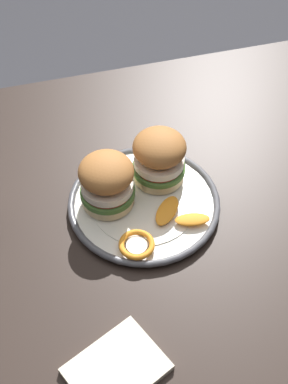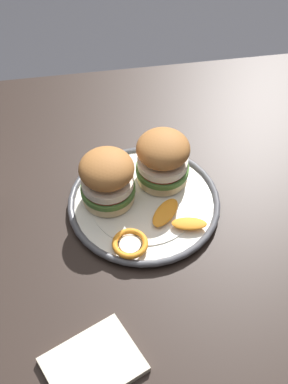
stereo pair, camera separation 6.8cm
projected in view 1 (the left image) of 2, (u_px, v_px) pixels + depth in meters
dining_table at (127, 264)px, 1.00m from camera, size 1.31×0.90×0.71m
dinner_plate at (144, 203)px, 0.96m from camera, size 0.27×0.27×0.02m
sandwich_half_left at (107, 181)px, 0.91m from camera, size 0.12×0.12×0.10m
sandwich_half_right at (159, 157)px, 0.95m from camera, size 0.13×0.13×0.10m
orange_peel_curled at (137, 245)px, 0.89m from camera, size 0.08×0.08×0.01m
orange_peel_strip_long at (167, 211)px, 0.93m from camera, size 0.07×0.07×0.01m
orange_peel_strip_short at (192, 219)px, 0.92m from camera, size 0.06×0.04×0.01m
folded_napkin at (117, 369)px, 0.77m from camera, size 0.16×0.14×0.01m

